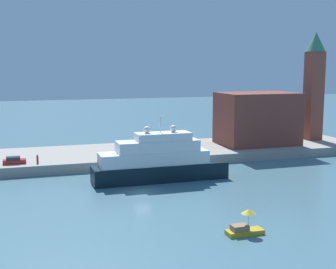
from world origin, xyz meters
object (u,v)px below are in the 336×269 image
Objects in this scene: large_yacht at (158,161)px; harbor_building at (257,118)px; person_figure at (37,159)px; small_motorboat at (244,226)px; mooring_bollard at (120,158)px; bell_tower at (314,82)px; parked_car at (14,161)px.

harbor_building is (28.03, 18.14, 4.20)m from large_yacht.
small_motorboat is at bearing -61.41° from person_figure.
mooring_bollard is at bearing -5.05° from person_figure.
bell_tower is at bearing 24.67° from large_yacht.
mooring_bollard is at bearing -166.29° from harbor_building.
mooring_bollard is (-47.78, -9.72, -13.11)m from bell_tower.
small_motorboat is 2.63× the size of person_figure.
person_figure is at bearing 174.95° from mooring_bollard.
bell_tower reaches higher than mooring_bollard.
mooring_bollard is (14.51, -1.28, -0.40)m from person_figure.
parked_car is at bearing 172.82° from mooring_bollard.
harbor_building is 33.72m from mooring_bollard.
large_yacht is at bearing -155.33° from bell_tower.
bell_tower is 6.30× the size of parked_car.
parked_car is 18.59m from mooring_bollard.
person_figure is at bearing -14.83° from parked_car.
mooring_bollard is (18.44, -2.32, -0.18)m from parked_car.
small_motorboat is at bearing -80.21° from mooring_bollard.
person_figure is 2.32× the size of mooring_bollard.
bell_tower is (43.46, 19.97, 12.01)m from large_yacht.
harbor_building is 23.41× the size of mooring_bollard.
harbor_building reaches higher than small_motorboat.
large_yacht is 33.65m from harbor_building.
large_yacht is at bearing -31.48° from person_figure.
person_figure is (3.94, -1.04, 0.22)m from parked_car.
large_yacht is 13.86× the size of person_figure.
large_yacht reaches higher than parked_car.
bell_tower is at bearing 11.50° from mooring_bollard.
harbor_building is (25.96, 44.95, 6.49)m from small_motorboat.
bell_tower is (15.43, 1.83, 7.81)m from harbor_building.
bell_tower reaches higher than harbor_building.
large_yacht is at bearing 94.43° from small_motorboat.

